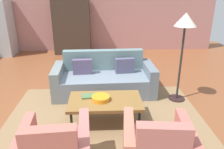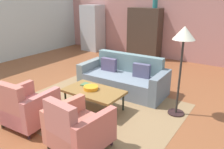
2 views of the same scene
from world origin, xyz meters
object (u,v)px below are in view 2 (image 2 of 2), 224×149
at_px(coffee_table, 94,92).
at_px(cabinet, 144,33).
at_px(refrigerator, 93,28).
at_px(couch, 124,79).
at_px(vase_tall, 155,3).
at_px(book_stack, 87,85).
at_px(armchair_left, 26,108).
at_px(armchair_right, 76,130).
at_px(fruit_bowl, 91,88).
at_px(floor_lamp, 183,42).

distance_m(coffee_table, cabinet, 4.43).
bearing_deg(cabinet, refrigerator, -177.43).
bearing_deg(couch, vase_tall, -79.53).
distance_m(book_stack, cabinet, 4.25).
bearing_deg(cabinet, coffee_table, -76.64).
height_order(armchair_left, cabinet, cabinet).
bearing_deg(armchair_right, cabinet, 112.14).
relative_size(fruit_bowl, cabinet, 0.16).
relative_size(armchair_left, armchair_right, 1.00).
bearing_deg(book_stack, couch, 75.37).
bearing_deg(couch, refrigerator, -43.46).
distance_m(couch, coffee_table, 1.19).
distance_m(armchair_left, book_stack, 1.33).
distance_m(armchair_left, vase_tall, 5.68).
bearing_deg(floor_lamp, fruit_bowl, -154.07).
xyz_separation_m(coffee_table, fruit_bowl, (-0.07, 0.00, 0.07)).
xyz_separation_m(cabinet, vase_tall, (0.35, -0.00, 1.06)).
distance_m(couch, fruit_bowl, 1.20).
xyz_separation_m(couch, book_stack, (-0.28, -1.06, 0.14)).
bearing_deg(refrigerator, coffee_table, -51.29).
xyz_separation_m(armchair_left, vase_tall, (-0.07, 5.45, 1.62)).
relative_size(book_stack, refrigerator, 0.13).
height_order(armchair_left, book_stack, armchair_left).
distance_m(armchair_right, cabinet, 5.71).
distance_m(armchair_right, book_stack, 1.56).
height_order(couch, floor_lamp, floor_lamp).
height_order(fruit_bowl, floor_lamp, floor_lamp).
relative_size(armchair_left, floor_lamp, 0.51).
bearing_deg(armchair_left, vase_tall, 86.71).
bearing_deg(vase_tall, floor_lamp, -58.77).
bearing_deg(fruit_bowl, book_stack, 150.03).
distance_m(couch, vase_tall, 3.58).
relative_size(cabinet, floor_lamp, 1.05).
bearing_deg(floor_lamp, armchair_left, -137.18).
relative_size(coffee_table, fruit_bowl, 4.04).
distance_m(coffee_table, vase_tall, 4.61).
xyz_separation_m(armchair_left, armchair_right, (1.19, 0.00, 0.00)).
bearing_deg(fruit_bowl, vase_tall, 97.95).
height_order(couch, armchair_left, armchair_left).
distance_m(couch, book_stack, 1.11).
xyz_separation_m(fruit_bowl, vase_tall, (-0.60, 4.28, 1.51)).
xyz_separation_m(fruit_bowl, floor_lamp, (1.54, 0.75, 0.99)).
height_order(armchair_left, refrigerator, refrigerator).
distance_m(couch, floor_lamp, 1.92).
relative_size(fruit_bowl, book_stack, 1.23).
height_order(coffee_table, fruit_bowl, fruit_bowl).
height_order(refrigerator, floor_lamp, refrigerator).
xyz_separation_m(armchair_right, floor_lamp, (0.88, 1.92, 1.10)).
distance_m(armchair_right, vase_tall, 5.82).
height_order(armchair_right, fruit_bowl, armchair_right).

